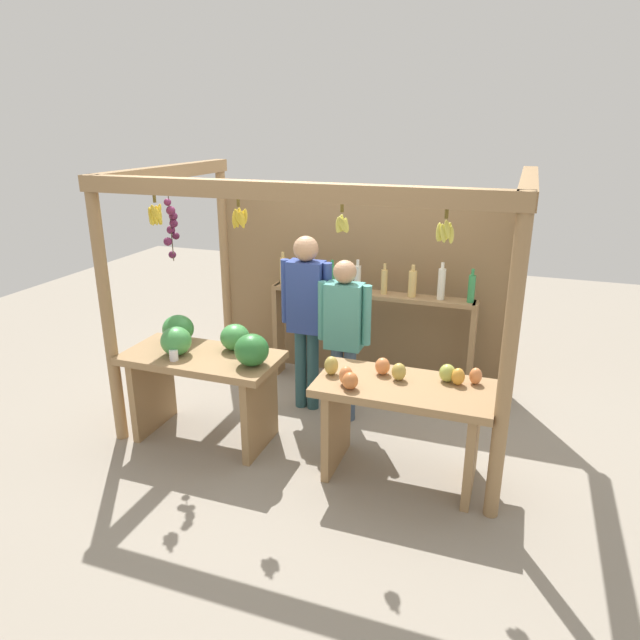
# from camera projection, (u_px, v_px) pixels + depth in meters

# --- Properties ---
(ground_plane) EXTENTS (12.00, 12.00, 0.00)m
(ground_plane) POSITION_uv_depth(u_px,v_px,m) (327.00, 414.00, 5.34)
(ground_plane) COLOR gray
(ground_plane) RESTS_ON ground
(market_stall) EXTENTS (3.20, 2.06, 2.21)m
(market_stall) POSITION_uv_depth(u_px,v_px,m) (342.00, 267.00, 5.30)
(market_stall) COLOR #99754C
(market_stall) RESTS_ON ground
(fruit_counter_left) EXTENTS (1.33, 0.68, 1.03)m
(fruit_counter_left) POSITION_uv_depth(u_px,v_px,m) (206.00, 364.00, 4.74)
(fruit_counter_left) COLOR #99754C
(fruit_counter_left) RESTS_ON ground
(fruit_counter_right) EXTENTS (1.29, 0.64, 0.92)m
(fruit_counter_right) POSITION_uv_depth(u_px,v_px,m) (402.00, 407.00, 4.23)
(fruit_counter_right) COLOR #99754C
(fruit_counter_right) RESTS_ON ground
(bottle_shelf_unit) EXTENTS (2.05, 0.22, 1.35)m
(bottle_shelf_unit) POSITION_uv_depth(u_px,v_px,m) (371.00, 311.00, 5.66)
(bottle_shelf_unit) COLOR #99754C
(bottle_shelf_unit) RESTS_ON ground
(vendor_man) EXTENTS (0.48, 0.22, 1.65)m
(vendor_man) POSITION_uv_depth(u_px,v_px,m) (306.00, 308.00, 5.16)
(vendor_man) COLOR #294F54
(vendor_man) RESTS_ON ground
(vendor_woman) EXTENTS (0.48, 0.20, 1.48)m
(vendor_woman) POSITION_uv_depth(u_px,v_px,m) (344.00, 328.00, 4.99)
(vendor_woman) COLOR #41546E
(vendor_woman) RESTS_ON ground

